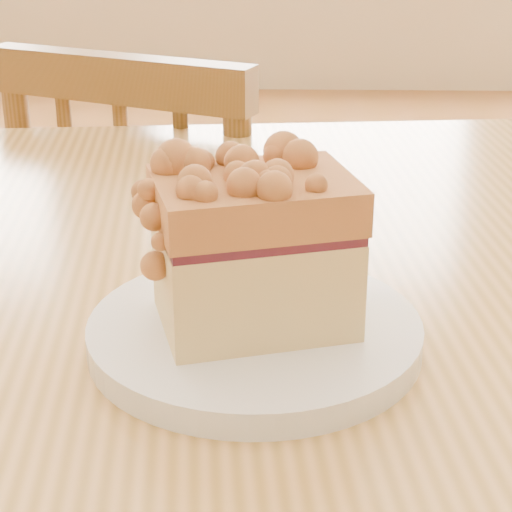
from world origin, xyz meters
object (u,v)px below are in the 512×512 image
(cafe_chair_main, at_px, (184,320))
(cake_slice, at_px, (253,236))
(cafe_table_main, at_px, (122,383))
(plate, at_px, (255,334))

(cafe_chair_main, bearing_deg, cake_slice, 123.19)
(cafe_table_main, distance_m, cake_slice, 0.23)
(cafe_chair_main, distance_m, plate, 0.75)
(plate, bearing_deg, cafe_table_main, 133.17)
(cafe_table_main, relative_size, cafe_chair_main, 1.52)
(cafe_table_main, relative_size, cake_slice, 9.46)
(cafe_table_main, bearing_deg, cake_slice, -52.70)
(cafe_chair_main, distance_m, cake_slice, 0.78)
(cafe_table_main, relative_size, plate, 6.26)
(cafe_table_main, height_order, cafe_chair_main, cafe_chair_main)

